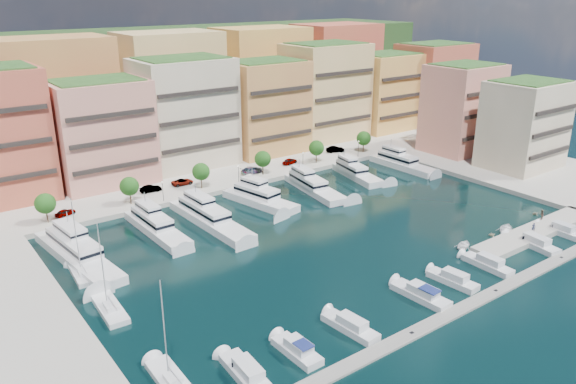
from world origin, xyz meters
The scene contains 59 objects.
ground centered at (0.00, 0.00, 0.00)m, with size 400.00×400.00×0.00m, color black.
north_quay centered at (0.00, 62.00, 0.00)m, with size 220.00×64.00×2.00m, color #9E998E.
east_quay centered at (62.00, -8.00, 0.00)m, with size 34.00×76.00×2.00m, color #9E998E.
hillside centered at (0.00, 110.00, 0.00)m, with size 240.00×40.00×58.00m, color #213716.
south_pontoon centered at (-3.00, -30.00, 0.00)m, with size 72.00×2.20×0.35m, color gray.
finger_pier centered at (30.00, -22.00, 0.00)m, with size 32.00×5.00×2.00m, color #9E998E.
apartment_2 centered at (-23.00, 49.99, 12.31)m, with size 20.00×15.50×22.80m.
apartment_3 centered at (-2.00, 51.99, 13.81)m, with size 22.00×16.50×25.80m.
apartment_4 centered at (20.00, 49.99, 12.81)m, with size 20.00×15.50×23.80m.
apartment_5 centered at (42.00, 51.99, 14.31)m, with size 22.00×16.50×26.80m.
apartment_6 centered at (64.00, 49.99, 12.31)m, with size 20.00×15.50×22.80m.
apartment_7 centered at (84.00, 47.99, 13.31)m, with size 22.00×16.50×24.80m.
apartment_east_a centered at (62.00, 19.99, 12.31)m, with size 18.00×14.50×22.80m.
apartment_east_b centered at (62.00, 1.99, 11.31)m, with size 18.00×14.50×20.80m.
backblock_1 centered at (-25.00, 74.00, 16.00)m, with size 26.00×18.00×30.00m, color tan.
backblock_2 centered at (5.00, 74.00, 16.00)m, with size 26.00×18.00×30.00m, color #F2BF80.
backblock_3 centered at (35.00, 74.00, 16.00)m, with size 26.00×18.00×30.00m, color #E5B653.
backblock_4 centered at (65.00, 74.00, 16.00)m, with size 26.00×18.00×30.00m, color #B75A3D.
tree_0 centered at (-40.00, 33.50, 4.74)m, with size 3.80×3.80×5.65m.
tree_1 centered at (-24.00, 33.50, 4.74)m, with size 3.80×3.80×5.65m.
tree_2 centered at (-8.00, 33.50, 4.74)m, with size 3.80×3.80×5.65m.
tree_3 centered at (8.00, 33.50, 4.74)m, with size 3.80×3.80×5.65m.
tree_4 centered at (24.00, 33.50, 4.74)m, with size 3.80×3.80×5.65m.
tree_5 centered at (40.00, 33.50, 4.74)m, with size 3.80×3.80×5.65m.
lamppost_0 centered at (-36.00, 31.20, 3.83)m, with size 0.30×0.30×4.20m.
lamppost_1 centered at (-18.00, 31.20, 3.83)m, with size 0.30×0.30×4.20m.
lamppost_2 centered at (0.00, 31.20, 3.83)m, with size 0.30×0.30×4.20m.
lamppost_3 centered at (18.00, 31.20, 3.83)m, with size 0.30×0.30×4.20m.
lamppost_4 centered at (36.00, 31.20, 3.83)m, with size 0.30×0.30×4.20m.
yacht_0 centered at (-39.81, 17.47, 1.21)m, with size 7.51×25.55×7.30m.
yacht_1 centered at (-24.88, 19.82, 1.09)m, with size 4.69×20.03×7.30m.
yacht_2 centered at (-15.11, 17.93, 1.21)m, with size 5.38×24.29×7.30m.
yacht_3 centered at (-1.78, 20.82, 1.21)m, with size 8.24×18.44×7.30m.
yacht_4 centered at (11.88, 19.92, 1.09)m, with size 7.39×20.18×7.30m.
yacht_5 centered at (26.04, 21.49, 1.21)m, with size 7.25×16.88×7.30m.
yacht_6 centered at (40.29, 20.44, 1.21)m, with size 4.67×18.78×7.30m.
cruiser_0 centered at (-33.53, -24.60, 0.55)m, with size 3.23×8.99×2.55m.
cruiser_1 centered at (-26.28, -24.60, 0.57)m, with size 2.71×7.31×2.66m.
cruiser_2 centered at (-17.63, -24.59, 0.55)m, with size 3.18×8.57×2.55m.
cruiser_4 centered at (-4.07, -24.62, 0.57)m, with size 3.25×9.23×2.66m.
cruiser_5 centered at (3.14, -24.59, 0.55)m, with size 3.09×8.05×2.55m.
cruiser_6 centered at (11.76, -24.59, 0.55)m, with size 2.52×8.47×2.55m.
cruiser_8 centered at (24.90, -24.60, 0.55)m, with size 3.73×9.37×2.55m.
cruiser_9 centered at (33.68, -24.58, 0.55)m, with size 2.67×7.85×2.55m.
sailboat_1 centered at (-41.04, -1.21, 0.31)m, with size 3.32×10.20×13.20m.
sailboat_2 centered at (-40.95, 10.64, 0.32)m, with size 3.31×7.89×13.20m.
sailboat_0 centered at (-40.84, -20.18, 0.32)m, with size 3.01×8.36×13.20m.
tender_0 centered at (14.94, -17.68, 0.40)m, with size 2.75×3.86×0.80m, color white.
tender_1 centered at (22.76, -17.76, 0.36)m, with size 1.19×1.38×0.73m, color beige.
tender_3 centered at (38.32, -16.75, 0.36)m, with size 1.16×1.35×0.71m, color #C2B594.
tender_2 centered at (27.04, -17.85, 0.46)m, with size 3.15×4.40×0.91m, color white.
car_0 centered at (-36.41, 34.95, 1.67)m, with size 1.57×3.90×1.33m, color gray.
car_1 centered at (-17.90, 37.78, 1.74)m, with size 1.56×4.47×1.47m, color gray.
car_2 centered at (-10.35, 37.98, 1.67)m, with size 2.23×4.83×1.34m, color gray.
car_3 centered at (6.41, 35.79, 1.81)m, with size 2.26×5.57×1.62m, color gray.
car_4 centered at (17.98, 36.45, 1.74)m, with size 1.76×4.37×1.49m, color gray.
car_5 centered at (34.05, 37.85, 1.79)m, with size 1.68×4.82×1.59m, color gray.
person_0 centered at (28.40, -22.19, 1.83)m, with size 0.61×0.40×1.67m, color #262D4C.
person_1 centered at (34.66, -20.00, 1.97)m, with size 0.94×0.73×1.93m, color #48372B.
Camera 1 is at (-61.09, -69.81, 41.67)m, focal length 35.00 mm.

